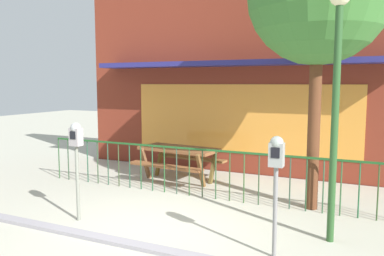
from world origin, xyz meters
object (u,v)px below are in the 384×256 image
parking_meter_near (76,145)px  street_lamp (337,75)px  picnic_table_left (179,155)px  parking_meter_far (276,164)px

parking_meter_near → street_lamp: size_ratio=0.46×
parking_meter_near → street_lamp: 4.06m
picnic_table_left → parking_meter_far: 4.23m
parking_meter_near → street_lamp: street_lamp is taller
parking_meter_near → parking_meter_far: (3.21, -0.01, -0.02)m
parking_meter_far → parking_meter_near: bearing=179.9°
picnic_table_left → parking_meter_near: 3.09m
parking_meter_far → street_lamp: 1.52m
picnic_table_left → parking_meter_far: (2.90, -3.01, 0.61)m
picnic_table_left → street_lamp: 4.47m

